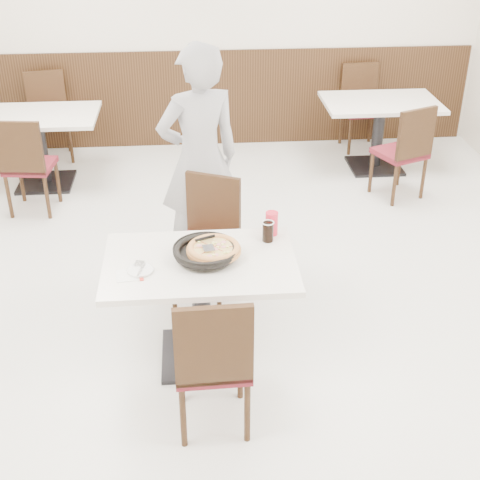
{
  "coord_description": "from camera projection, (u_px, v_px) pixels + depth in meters",
  "views": [
    {
      "loc": [
        -0.31,
        -4.04,
        2.89
      ],
      "look_at": [
        -0.01,
        -0.3,
        0.79
      ],
      "focal_mm": 50.0,
      "sensor_mm": 36.0,
      "label": 1
    }
  ],
  "objects": [
    {
      "name": "floor",
      "position": [
        239.0,
        313.0,
        4.95
      ],
      "size": [
        7.0,
        7.0,
        0.0
      ],
      "primitive_type": "plane",
      "color": "beige",
      "rests_on": "ground"
    },
    {
      "name": "wall_back",
      "position": [
        214.0,
        22.0,
        7.31
      ],
      "size": [
        6.0,
        0.04,
        2.8
      ],
      "primitive_type": "cube",
      "color": "beige",
      "rests_on": "floor"
    },
    {
      "name": "wainscot_back",
      "position": [
        215.0,
        98.0,
        7.71
      ],
      "size": [
        5.9,
        0.03,
        1.1
      ],
      "primitive_type": "cube",
      "color": "black",
      "rests_on": "floor"
    },
    {
      "name": "main_table",
      "position": [
        202.0,
        310.0,
        4.33
      ],
      "size": [
        1.21,
        0.81,
        0.75
      ],
      "primitive_type": null,
      "rotation": [
        0.0,
        0.0,
        -0.01
      ],
      "color": "white",
      "rests_on": "floor"
    },
    {
      "name": "chair_near",
      "position": [
        212.0,
        357.0,
        3.76
      ],
      "size": [
        0.43,
        0.43,
        0.95
      ],
      "primitive_type": null,
      "rotation": [
        0.0,
        0.0,
        0.03
      ],
      "color": "black",
      "rests_on": "floor"
    },
    {
      "name": "chair_far",
      "position": [
        204.0,
        245.0,
        4.88
      ],
      "size": [
        0.56,
        0.56,
        0.95
      ],
      "primitive_type": null,
      "rotation": [
        0.0,
        0.0,
        2.72
      ],
      "color": "black",
      "rests_on": "floor"
    },
    {
      "name": "trivet",
      "position": [
        215.0,
        253.0,
        4.2
      ],
      "size": [
        0.11,
        0.11,
        0.04
      ],
      "primitive_type": "cylinder",
      "rotation": [
        0.0,
        0.0,
        -0.01
      ],
      "color": "black",
      "rests_on": "main_table"
    },
    {
      "name": "pizza_pan",
      "position": [
        206.0,
        253.0,
        4.15
      ],
      "size": [
        0.39,
        0.39,
        0.01
      ],
      "primitive_type": "cylinder",
      "rotation": [
        0.0,
        0.0,
        -0.01
      ],
      "color": "black",
      "rests_on": "trivet"
    },
    {
      "name": "pizza",
      "position": [
        214.0,
        250.0,
        4.14
      ],
      "size": [
        0.34,
        0.34,
        0.02
      ],
      "primitive_type": "cylinder",
      "rotation": [
        0.0,
        0.0,
        -0.01
      ],
      "color": "#CA8A4A",
      "rests_on": "pizza_pan"
    },
    {
      "name": "pizza_server",
      "position": [
        208.0,
        248.0,
        4.11
      ],
      "size": [
        0.08,
        0.1,
        0.0
      ],
      "primitive_type": "cube",
      "rotation": [
        0.0,
        0.0,
        0.16
      ],
      "color": "silver",
      "rests_on": "pizza"
    },
    {
      "name": "napkin",
      "position": [
        128.0,
        275.0,
        4.0
      ],
      "size": [
        0.16,
        0.16,
        0.0
      ],
      "primitive_type": "cube",
      "rotation": [
        0.0,
        0.0,
        0.13
      ],
      "color": "white",
      "rests_on": "main_table"
    },
    {
      "name": "side_plate",
      "position": [
        140.0,
        270.0,
        4.04
      ],
      "size": [
        0.16,
        0.16,
        0.01
      ],
      "primitive_type": "cylinder",
      "rotation": [
        0.0,
        0.0,
        -0.01
      ],
      "color": "white",
      "rests_on": "napkin"
    },
    {
      "name": "fork",
      "position": [
        141.0,
        270.0,
        4.02
      ],
      "size": [
        0.05,
        0.16,
        0.0
      ],
      "primitive_type": "cube",
      "rotation": [
        0.0,
        0.0,
        -0.22
      ],
      "color": "silver",
      "rests_on": "side_plate"
    },
    {
      "name": "cola_glass",
      "position": [
        268.0,
        232.0,
        4.34
      ],
      "size": [
        0.07,
        0.07,
        0.13
      ],
      "primitive_type": "cylinder",
      "rotation": [
        0.0,
        0.0,
        -0.01
      ],
      "color": "black",
      "rests_on": "main_table"
    },
    {
      "name": "red_cup",
      "position": [
        272.0,
        223.0,
        4.41
      ],
      "size": [
        0.08,
        0.08,
        0.16
      ],
      "primitive_type": "cylinder",
      "rotation": [
        0.0,
        0.0,
        -0.01
      ],
      "color": "red",
      "rests_on": "main_table"
    },
    {
      "name": "diner_person",
      "position": [
        199.0,
        160.0,
        5.16
      ],
      "size": [
        0.77,
        0.62,
        1.82
      ],
      "primitive_type": "imported",
      "rotation": [
        0.0,
        0.0,
        3.47
      ],
      "color": "#A6A6AB",
      "rests_on": "floor"
    },
    {
      "name": "bg_table_left",
      "position": [
        42.0,
        150.0,
        6.78
      ],
      "size": [
        1.23,
        0.85,
        0.75
      ],
      "primitive_type": null,
      "rotation": [
        0.0,
        0.0,
        0.04
      ],
      "color": "white",
      "rests_on": "floor"
    },
    {
      "name": "bg_chair_left_near",
      "position": [
        30.0,
        164.0,
        6.21
      ],
      "size": [
        0.47,
        0.47,
        0.95
      ],
      "primitive_type": null,
      "rotation": [
        0.0,
        0.0,
        -0.12
      ],
      "color": "black",
      "rests_on": "floor"
    },
    {
      "name": "bg_chair_left_far",
      "position": [
        50.0,
        118.0,
        7.33
      ],
      "size": [
        0.5,
        0.5,
        0.95
      ],
      "primitive_type": null,
      "rotation": [
        0.0,
        0.0,
        3.37
      ],
      "color": "black",
      "rests_on": "floor"
    },
    {
      "name": "bg_table_right",
      "position": [
        378.0,
        135.0,
        7.16
      ],
      "size": [
        1.24,
        0.86,
        0.75
      ],
      "primitive_type": null,
      "rotation": [
        0.0,
        0.0,
        -0.05
      ],
      "color": "white",
      "rests_on": "floor"
    },
    {
      "name": "bg_chair_right_near",
      "position": [
        400.0,
        151.0,
        6.49
      ],
      "size": [
        0.55,
        0.55,
        0.95
      ],
      "primitive_type": null,
      "rotation": [
        0.0,
        0.0,
        0.41
      ],
      "color": "black",
      "rests_on": "floor"
    },
    {
      "name": "bg_chair_right_far",
      "position": [
        362.0,
        109.0,
        7.62
      ],
      "size": [
        0.45,
        0.45,
        0.95
      ],
      "primitive_type": null,
      "rotation": [
        0.0,
        0.0,
        3.22
      ],
      "color": "black",
      "rests_on": "floor"
    }
  ]
}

